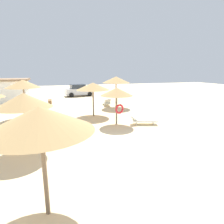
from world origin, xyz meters
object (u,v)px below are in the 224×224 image
(parasol_3, at_px, (117,92))
(lounger_3, at_px, (143,120))
(parasol_8, at_px, (93,86))
(beach_cabana, at_px, (10,92))
(parasol_1, at_px, (24,100))
(lounger_0, at_px, (106,102))
(parasol_4, at_px, (23,84))
(parasol_9, at_px, (40,119))
(bench_0, at_px, (50,101))
(parked_car, at_px, (79,90))
(parasol_0, at_px, (116,80))

(parasol_3, bearing_deg, lounger_3, -17.49)
(parasol_8, height_order, beach_cabana, beach_cabana)
(parasol_1, height_order, lounger_0, parasol_1)
(parasol_1, relative_size, parasol_4, 0.92)
(lounger_3, bearing_deg, parasol_9, -132.72)
(parasol_1, height_order, bench_0, parasol_1)
(bench_0, bearing_deg, lounger_0, -23.84)
(lounger_3, distance_m, parked_car, 16.20)
(parasol_4, xyz_separation_m, beach_cabana, (-2.21, 6.62, -1.26))
(parasol_1, distance_m, parasol_8, 7.45)
(parasol_4, xyz_separation_m, bench_0, (1.79, 5.75, -2.36))
(parasol_9, bearing_deg, parasol_4, 99.19)
(beach_cabana, bearing_deg, parasol_0, -24.03)
(lounger_3, bearing_deg, lounger_0, 93.45)
(parasol_0, xyz_separation_m, parasol_8, (-2.98, -2.87, -0.34))
(bench_0, bearing_deg, beach_cabana, 167.83)
(parasol_9, relative_size, lounger_3, 1.46)
(parasol_0, relative_size, bench_0, 2.08)
(parasol_8, relative_size, parasol_9, 0.94)
(parasol_4, relative_size, lounger_0, 1.59)
(parasol_1, distance_m, parasol_4, 7.00)
(parasol_1, relative_size, bench_0, 1.85)
(parasol_8, relative_size, lounger_0, 1.45)
(parasol_0, height_order, bench_0, parasol_0)
(parasol_1, xyz_separation_m, parked_car, (4.92, 18.41, -1.61))
(parasol_9, distance_m, bench_0, 17.24)
(parasol_8, height_order, lounger_0, parasol_8)
(parked_car, bearing_deg, bench_0, -125.20)
(parasol_0, height_order, parasol_9, parasol_0)
(parasol_8, relative_size, beach_cabana, 0.71)
(parasol_8, xyz_separation_m, bench_0, (-3.54, 6.70, -2.10))
(lounger_0, height_order, parked_car, parked_car)
(lounger_0, relative_size, beach_cabana, 0.49)
(lounger_3, bearing_deg, bench_0, 121.48)
(parasol_3, xyz_separation_m, parasol_4, (-6.32, 3.99, 0.43))
(parasol_3, height_order, parked_car, parasol_3)
(parasol_1, relative_size, lounger_0, 1.46)
(parasol_8, bearing_deg, lounger_0, 60.71)
(parasol_0, bearing_deg, parasol_4, -166.94)
(parked_car, bearing_deg, parasol_9, -99.92)
(parasol_1, height_order, lounger_3, parasol_1)
(parasol_0, distance_m, lounger_3, 6.94)
(bench_0, distance_m, parked_car, 7.02)
(parasol_3, relative_size, parasol_9, 0.88)
(parasol_3, bearing_deg, parasol_9, -121.41)
(parasol_4, distance_m, parked_car, 13.01)
(lounger_0, distance_m, beach_cabana, 10.49)
(parasol_0, relative_size, parasol_1, 1.12)
(parasol_9, height_order, lounger_3, parasol_9)
(parasol_4, relative_size, parasol_8, 1.10)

